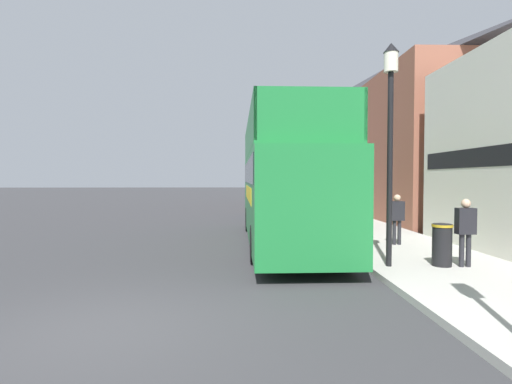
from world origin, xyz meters
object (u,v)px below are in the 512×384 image
Objects in this scene: pedestrian_third at (397,215)px; lamp_post_second at (314,155)px; tour_bus at (284,188)px; parked_car_ahead_of_bus at (276,205)px; pedestrian_second at (465,226)px; lamp_post_nearest at (390,115)px; litter_bin at (442,244)px.

pedestrian_third is 7.24m from lamp_post_second.
tour_bus is 9.08m from parked_car_ahead_of_bus.
pedestrian_second is 3.17m from pedestrian_third.
tour_bus is 2.50× the size of parked_car_ahead_of_bus.
lamp_post_nearest is 9.76m from lamp_post_second.
parked_car_ahead_of_bus is 0.82× the size of lamp_post_nearest.
pedestrian_third reaches higher than litter_bin.
pedestrian_second is (3.36, -13.40, 0.39)m from parked_car_ahead_of_bus.
pedestrian_third is at bearing 97.27° from pedestrian_second.
lamp_post_second is 4.64× the size of litter_bin.
lamp_post_nearest reaches higher than parked_car_ahead_of_bus.
lamp_post_second is at bearing -65.23° from parked_car_ahead_of_bus.
tour_bus is 6.85× the size of pedestrian_third.
pedestrian_third is 1.57× the size of litter_bin.
pedestrian_second reaches higher than pedestrian_third.
lamp_post_nearest is at bearing -89.63° from lamp_post_second.
pedestrian_second is at bearing -50.07° from tour_bus.
lamp_post_nearest is 3.27m from litter_bin.
lamp_post_second is at bearing 101.85° from pedestrian_third.
tour_bus is 10.78× the size of litter_bin.
pedestrian_third is at bearing 65.87° from lamp_post_nearest.
tour_bus is 2.32× the size of lamp_post_second.
lamp_post_nearest is (-1.35, -3.02, 2.60)m from pedestrian_third.
tour_bus is 2.06× the size of lamp_post_nearest.
lamp_post_nearest is (1.61, -13.27, 2.97)m from parked_car_ahead_of_bus.
tour_bus is at bearing 159.65° from pedestrian_third.
tour_bus reaches higher than litter_bin.
lamp_post_nearest reaches higher than pedestrian_second.
tour_bus is 5.57m from litter_bin.
lamp_post_second is 10.21m from litter_bin.
tour_bus reaches higher than parked_car_ahead_of_bus.
tour_bus is 6.00m from lamp_post_second.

